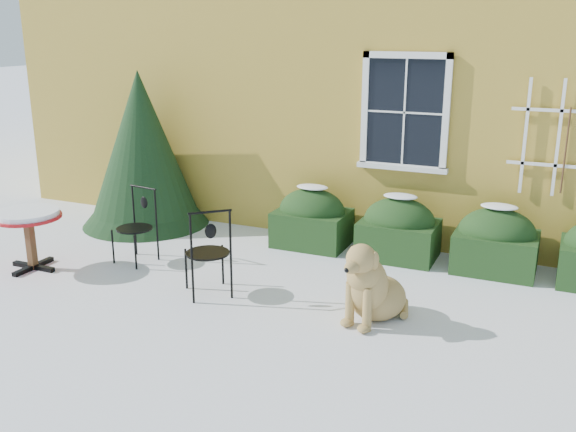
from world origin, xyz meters
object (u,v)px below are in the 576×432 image
at_px(evergreen_shrub, 143,164).
at_px(dog, 371,288).
at_px(bistro_table, 28,221).
at_px(patio_chair_near, 208,251).
at_px(patio_chair_far, 137,225).

bearing_deg(evergreen_shrub, dog, -24.71).
bearing_deg(dog, evergreen_shrub, 172.07).
xyz_separation_m(evergreen_shrub, bistro_table, (-0.14, -2.34, -0.33)).
distance_m(patio_chair_near, patio_chair_far, 1.63).
height_order(patio_chair_near, dog, patio_chair_near).
distance_m(evergreen_shrub, bistro_table, 2.37).
distance_m(evergreen_shrub, dog, 4.93).
bearing_deg(patio_chair_near, patio_chair_far, -64.91).
distance_m(evergreen_shrub, patio_chair_near, 3.29).
height_order(evergreen_shrub, bistro_table, evergreen_shrub).
height_order(evergreen_shrub, patio_chair_near, evergreen_shrub).
distance_m(evergreen_shrub, patio_chair_far, 1.86).
bearing_deg(evergreen_shrub, patio_chair_near, -40.97).
distance_m(patio_chair_near, dog, 1.99).
relative_size(evergreen_shrub, bistro_table, 2.86).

